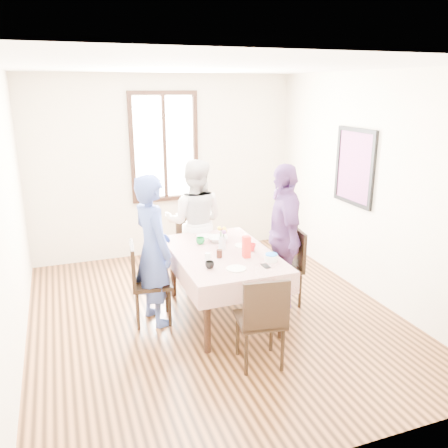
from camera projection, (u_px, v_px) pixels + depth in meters
The scene contains 30 objects.
ground at pixel (214, 315), 5.25m from camera, with size 4.50×4.50×0.00m, color black.
back_wall at pixel (165, 167), 6.89m from camera, with size 4.00×4.00×0.00m, color beige.
right_wall at pixel (370, 187), 5.52m from camera, with size 4.50×4.50×0.00m, color beige.
window_frame at pixel (164, 147), 6.78m from camera, with size 1.02×0.06×1.62m, color black.
window_pane at pixel (164, 147), 6.79m from camera, with size 0.90×0.02×1.50m, color white.
art_poster at pixel (355, 167), 5.73m from camera, with size 0.04×0.76×0.96m, color red.
dining_table at pixel (222, 284), 5.17m from camera, with size 0.93×1.48×0.75m, color black.
tablecloth at pixel (222, 253), 5.06m from camera, with size 1.05×1.60×0.01m, color #4F0402.
chair_left at pixel (152, 283), 5.01m from camera, with size 0.42×0.42×0.91m, color black.
chair_right at pixel (282, 267), 5.44m from camera, with size 0.42×0.42×0.91m, color black.
chair_far at pixel (196, 249), 6.06m from camera, with size 0.42×0.42×0.91m, color black.
chair_near at pixel (260, 319), 4.23m from camera, with size 0.42×0.42×0.91m, color black.
person_left at pixel (152, 250), 4.91m from camera, with size 0.60×0.40×1.66m, color #384B95.
person_far at pixel (196, 223), 5.94m from camera, with size 0.80×0.62×1.64m, color beige.
person_right at pixel (282, 236), 5.32m from camera, with size 1.00×0.41×1.70m, color #613A77.
mug_black at pixel (210, 265), 4.59m from camera, with size 0.09×0.09×0.07m, color black.
mug_flag at pixel (252, 247), 5.08m from camera, with size 0.09×0.09×0.08m, color red.
mug_green at pixel (200, 241), 5.31m from camera, with size 0.10×0.10×0.08m, color #0C7226.
serving_bowl at pixel (218, 239), 5.40m from camera, with size 0.23×0.23×0.06m, color white.
juice_carton at pixel (246, 247), 4.87m from camera, with size 0.07×0.07×0.23m, color red.
butter_tub at pixel (271, 258), 4.79m from camera, with size 0.14×0.14×0.07m, color white.
jam_jar at pixel (219, 254), 4.88m from camera, with size 0.06×0.06×0.09m, color black.
drinking_glass at pixel (208, 257), 4.79m from camera, with size 0.06×0.06×0.09m, color silver.
smartphone at pixel (266, 266), 4.65m from camera, with size 0.07×0.13×0.01m, color black.
flower_vase at pixel (222, 243), 5.11m from camera, with size 0.08×0.08×0.16m, color silver.
plate_right at pixel (244, 246), 5.24m from camera, with size 0.20×0.20×0.01m, color white.
plate_far at pixel (204, 236), 5.58m from camera, with size 0.20×0.20×0.01m, color white.
plate_near at pixel (236, 269), 4.58m from camera, with size 0.20×0.20×0.01m, color white.
butter_lid at pixel (271, 254), 4.78m from camera, with size 0.12×0.12×0.01m, color blue.
flower_bunch at pixel (222, 232), 5.07m from camera, with size 0.09×0.09×0.10m, color yellow, non-canonical shape.
Camera 1 is at (-1.51, -4.48, 2.52)m, focal length 36.78 mm.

